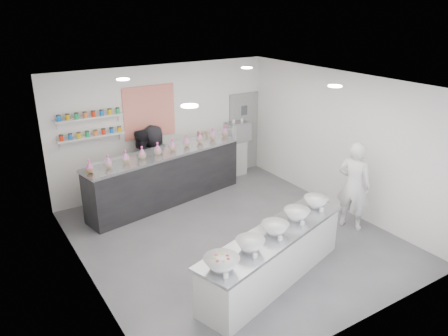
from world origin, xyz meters
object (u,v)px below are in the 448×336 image
at_px(woman_prep, 354,186).
at_px(prep_counter, 274,257).
at_px(espresso_machine, 238,131).
at_px(espresso_ledge, 224,160).
at_px(staff_left, 142,166).
at_px(staff_right, 155,162).
at_px(back_bar, 167,178).

bearing_deg(woman_prep, prep_counter, 79.53).
height_order(prep_counter, espresso_machine, espresso_machine).
bearing_deg(espresso_ledge, prep_counter, -112.21).
xyz_separation_m(staff_left, staff_right, (0.33, 0.01, 0.03)).
height_order(back_bar, espresso_machine, espresso_machine).
relative_size(back_bar, espresso_ledge, 3.06).
xyz_separation_m(espresso_ledge, espresso_machine, (0.43, 0.00, 0.70)).
height_order(woman_prep, staff_left, woman_prep).
distance_m(espresso_ledge, staff_left, 2.37).
bearing_deg(staff_left, prep_counter, 76.85).
distance_m(prep_counter, woman_prep, 2.59).
relative_size(back_bar, woman_prep, 2.11).
height_order(woman_prep, staff_right, woman_prep).
bearing_deg(staff_left, staff_right, 161.11).
distance_m(prep_counter, espresso_ledge, 4.64).
xyz_separation_m(woman_prep, staff_right, (-2.72, 3.52, -0.05)).
height_order(espresso_ledge, woman_prep, woman_prep).
height_order(espresso_machine, staff_left, staff_left).
xyz_separation_m(back_bar, espresso_machine, (2.35, 0.62, 0.57)).
distance_m(back_bar, staff_left, 0.64).
height_order(espresso_ledge, staff_right, staff_right).
bearing_deg(espresso_machine, woman_prep, -85.57).
distance_m(prep_counter, espresso_machine, 4.88).
bearing_deg(back_bar, espresso_machine, 4.09).
bearing_deg(woman_prep, espresso_machine, -19.67).
relative_size(back_bar, staff_left, 2.30).
distance_m(prep_counter, back_bar, 3.68).
bearing_deg(staff_left, espresso_ledge, 163.59).
bearing_deg(espresso_machine, espresso_ledge, 180.00).
height_order(back_bar, woman_prep, woman_prep).
relative_size(espresso_ledge, woman_prep, 0.69).
distance_m(prep_counter, staff_right, 4.15).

